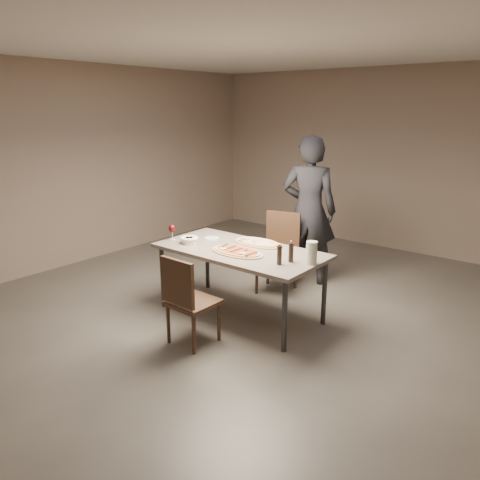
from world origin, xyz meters
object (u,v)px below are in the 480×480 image
Objects in this scene: dining_table at (240,254)px; chair_far at (280,247)px; zucchini_pizza at (237,251)px; bread_basket at (189,239)px; chair_near at (187,297)px; pepper_mill_left at (291,252)px; diner at (309,211)px; carafe at (312,253)px; ham_pizza at (258,243)px.

chair_far reaches higher than dining_table.
zucchini_pizza is 3.10× the size of bread_basket.
dining_table is at bearing 82.55° from chair_far.
pepper_mill_left is at bearing 54.21° from chair_near.
bread_basket is 0.11× the size of diner.
chair_near is (-0.79, -0.89, -0.36)m from carafe.
pepper_mill_left is 0.24× the size of chair_near.
zucchini_pizza is 0.33× the size of diner.
zucchini_pizza is at bearing 85.10° from chair_far.
ham_pizza is (-0.03, 0.40, -0.00)m from zucchini_pizza.
pepper_mill_left is 0.20m from carafe.
chair_far is 0.61m from diner.
pepper_mill_left reaches higher than ham_pizza.
chair_far is (0.47, 1.08, -0.25)m from bread_basket.
carafe reaches higher than ham_pizza.
zucchini_pizza is at bearing -89.75° from ham_pizza.
carafe is at bearing 49.37° from chair_near.
chair_near is 0.47× the size of diner.
chair_near is at bearing -91.40° from zucchini_pizza.
ham_pizza is 0.31× the size of diner.
ham_pizza is 2.94× the size of bread_basket.
pepper_mill_left is 0.97× the size of carafe.
pepper_mill_left is (1.23, 0.15, 0.06)m from bread_basket.
ham_pizza is (0.03, 0.27, 0.07)m from dining_table.
pepper_mill_left is at bearing -157.44° from carafe.
bread_basket is 1.21m from chair_far.
diner is at bearing -120.85° from chair_far.
ham_pizza is at bearing 83.68° from dining_table.
ham_pizza is 0.61× the size of chair_far.
diner is (0.60, 1.52, 0.15)m from bread_basket.
pepper_mill_left is 1.24m from chair_far.
carafe reaches higher than chair_far.
bread_basket is 0.94× the size of pepper_mill_left.
bread_basket is at bearing 45.95° from diner.
diner reaches higher than zucchini_pizza.
dining_table is at bearing -100.56° from ham_pizza.
chair_near is at bearing -87.52° from dining_table.
ham_pizza is at bearing 36.21° from bread_basket.
chair_near is at bearing 67.86° from diner.
dining_table is 1.88× the size of chair_far.
bread_basket is at bearing -148.03° from ham_pizza.
bread_basket is 0.96m from chair_near.
bread_basket is at bearing 133.54° from chair_near.
bread_basket is 1.65m from diner.
zucchini_pizza is 0.70× the size of chair_near.
diner is (-0.01, 2.19, 0.44)m from chair_near.
chair_far is at bearing 66.47° from bread_basket.
dining_table is 0.96× the size of diner.
bread_basket is 1.24m from pepper_mill_left.
ham_pizza is at bearing 164.60° from carafe.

